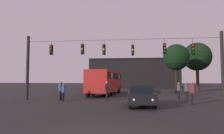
# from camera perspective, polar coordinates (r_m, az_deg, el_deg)

# --- Properties ---
(ground_plane) EXTENTS (168.00, 168.00, 0.00)m
(ground_plane) POSITION_cam_1_polar(r_m,az_deg,el_deg) (31.06, 4.01, -7.09)
(ground_plane) COLOR black
(ground_plane) RESTS_ON ground
(overhead_signal_span) EXTENTS (18.09, 0.44, 6.14)m
(overhead_signal_span) POSITION_cam_1_polar(r_m,az_deg,el_deg) (18.64, 2.21, 1.99)
(overhead_signal_span) COLOR black
(overhead_signal_span) RESTS_ON ground
(city_bus) EXTENTS (3.18, 11.13, 3.00)m
(city_bus) POSITION_cam_1_polar(r_m,az_deg,el_deg) (26.41, -1.70, -3.66)
(city_bus) COLOR #B21E19
(city_bus) RESTS_ON ground
(car_near_right) EXTENTS (2.01, 4.41, 1.52)m
(car_near_right) POSITION_cam_1_polar(r_m,az_deg,el_deg) (15.00, 8.04, -7.79)
(car_near_right) COLOR black
(car_near_right) RESTS_ON ground
(pedestrian_crossing_left) EXTENTS (0.34, 0.42, 1.72)m
(pedestrian_crossing_left) POSITION_cam_1_polar(r_m,az_deg,el_deg) (19.63, 20.18, -6.08)
(pedestrian_crossing_left) COLOR black
(pedestrian_crossing_left) RESTS_ON ground
(pedestrian_crossing_center) EXTENTS (0.25, 0.37, 1.54)m
(pedestrian_crossing_center) POSITION_cam_1_polar(r_m,az_deg,el_deg) (18.74, -13.46, -6.69)
(pedestrian_crossing_center) COLOR black
(pedestrian_crossing_center) RESTS_ON ground
(pedestrian_crossing_right) EXTENTS (0.35, 0.42, 1.76)m
(pedestrian_crossing_right) POSITION_cam_1_polar(r_m,az_deg,el_deg) (18.68, -1.46, -6.35)
(pedestrian_crossing_right) COLOR black
(pedestrian_crossing_right) RESTS_ON ground
(pedestrian_near_bus) EXTENTS (0.25, 0.37, 1.77)m
(pedestrian_near_bus) POSITION_cam_1_polar(r_m,az_deg,el_deg) (17.03, 21.43, -6.34)
(pedestrian_near_bus) COLOR black
(pedestrian_near_bus) RESTS_ON ground
(pedestrian_trailing) EXTENTS (0.35, 0.42, 1.78)m
(pedestrian_trailing) POSITION_cam_1_polar(r_m,az_deg,el_deg) (19.61, -14.16, -6.08)
(pedestrian_trailing) COLOR black
(pedestrian_trailing) RESTS_ON ground
(pedestrian_far_side) EXTENTS (0.34, 0.42, 1.63)m
(pedestrian_far_side) POSITION_cam_1_polar(r_m,az_deg,el_deg) (21.51, 18.20, -6.03)
(pedestrian_far_side) COLOR black
(pedestrian_far_side) RESTS_ON ground
(corner_building) EXTENTS (20.77, 11.04, 6.83)m
(corner_building) POSITION_cam_1_polar(r_m,az_deg,el_deg) (51.56, 6.23, -1.87)
(corner_building) COLOR black
(corner_building) RESTS_ON ground
(tree_left_silhouette) EXTENTS (3.76, 3.76, 7.04)m
(tree_left_silhouette) POSITION_cam_1_polar(r_m,az_deg,el_deg) (30.86, 17.53, 2.54)
(tree_left_silhouette) COLOR black
(tree_left_silhouette) RESTS_ON ground
(tree_behind_building) EXTENTS (4.88, 4.88, 8.32)m
(tree_behind_building) POSITION_cam_1_polar(r_m,az_deg,el_deg) (38.20, 22.71, 2.62)
(tree_behind_building) COLOR #2D2116
(tree_behind_building) RESTS_ON ground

